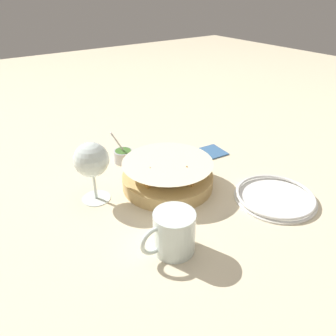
{
  "coord_description": "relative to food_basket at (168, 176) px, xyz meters",
  "views": [
    {
      "loc": [
        0.44,
        0.6,
        0.48
      ],
      "look_at": [
        0.01,
        0.0,
        0.06
      ],
      "focal_mm": 35.0,
      "sensor_mm": 36.0,
      "label": 1
    }
  ],
  "objects": [
    {
      "name": "sauce_cup",
      "position": [
        0.03,
        -0.19,
        -0.01
      ],
      "size": [
        0.07,
        0.06,
        0.11
      ],
      "color": "#B7B7BC",
      "rests_on": "ground_plane"
    },
    {
      "name": "food_basket",
      "position": [
        0.0,
        0.0,
        0.0
      ],
      "size": [
        0.24,
        0.24,
        0.08
      ],
      "color": "tan",
      "rests_on": "ground_plane"
    },
    {
      "name": "side_plate",
      "position": [
        -0.18,
        0.21,
        -0.02
      ],
      "size": [
        0.2,
        0.2,
        0.01
      ],
      "color": "white",
      "rests_on": "ground_plane"
    },
    {
      "name": "ground_plane",
      "position": [
        -0.01,
        -0.0,
        -0.03
      ],
      "size": [
        4.0,
        4.0,
        0.0
      ],
      "primitive_type": "plane",
      "color": "beige"
    },
    {
      "name": "napkin",
      "position": [
        -0.2,
        -0.08,
        -0.03
      ],
      "size": [
        0.14,
        0.09,
        0.01
      ],
      "color": "#38608E",
      "rests_on": "ground_plane"
    },
    {
      "name": "wine_glass",
      "position": [
        0.18,
        -0.06,
        0.07
      ],
      "size": [
        0.09,
        0.09,
        0.15
      ],
      "color": "silver",
      "rests_on": "ground_plane"
    },
    {
      "name": "beer_mug",
      "position": [
        0.13,
        0.2,
        0.01
      ],
      "size": [
        0.12,
        0.08,
        0.09
      ],
      "color": "silver",
      "rests_on": "ground_plane"
    }
  ]
}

